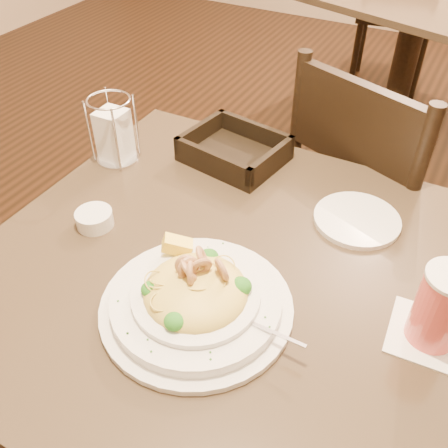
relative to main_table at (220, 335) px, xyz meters
The scene contains 11 objects.
ground 0.50m from the main_table, ahead, with size 7.00×7.00×0.00m, color black.
main_table is the anchor object (origin of this frame).
background_table 1.96m from the main_table, 90.41° to the left, with size 1.13×1.13×0.72m.
dining_chair_near 0.63m from the main_table, 75.68° to the left, with size 0.55×0.55×0.93m.
dining_chair_far 2.46m from the main_table, 94.26° to the left, with size 0.48×0.48×0.93m.
pasta_bowl 0.29m from the main_table, 80.41° to the right, with size 0.37×0.33×0.11m.
drink_glass 0.49m from the main_table, ahead, with size 0.13×0.13×0.14m.
bread_basket 0.43m from the main_table, 112.50° to the left, with size 0.25×0.22×0.06m.
napkin_caddy 0.53m from the main_table, 153.16° to the left, with size 0.10×0.10×0.16m.
side_plate 0.39m from the main_table, 50.55° to the left, with size 0.18×0.18×0.01m, color white.
butter_ramekin 0.37m from the main_table, behind, with size 0.08×0.08×0.03m, color white.
Camera 1 is at (0.32, -0.59, 1.40)m, focal length 40.00 mm.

